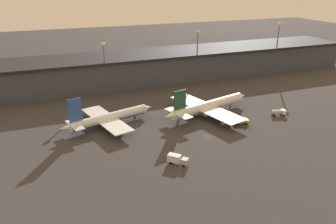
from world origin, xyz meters
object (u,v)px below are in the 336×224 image
service_vehicle_1 (241,121)px  service_vehicle_2 (279,112)px  airplane_0 (108,118)px  airplane_1 (208,106)px  service_vehicle_0 (177,159)px

service_vehicle_1 → service_vehicle_2: (18.88, 1.27, 0.35)m
airplane_0 → airplane_1: size_ratio=0.87×
airplane_0 → service_vehicle_1: bearing=-33.7°
airplane_0 → airplane_1: bearing=-20.0°
airplane_1 → service_vehicle_0: 42.00m
service_vehicle_0 → service_vehicle_2: service_vehicle_0 is taller
airplane_0 → service_vehicle_1: (49.07, -16.68, -2.09)m
airplane_0 → service_vehicle_2: size_ratio=6.25×
airplane_0 → service_vehicle_2: 69.70m
airplane_0 → service_vehicle_2: airplane_0 is taller
service_vehicle_0 → service_vehicle_2: bearing=65.4°
airplane_0 → airplane_1: (40.97, -3.69, 0.39)m
airplane_1 → service_vehicle_1: airplane_1 is taller
airplane_1 → service_vehicle_1: 15.51m
airplane_0 → airplane_1: airplane_0 is taller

